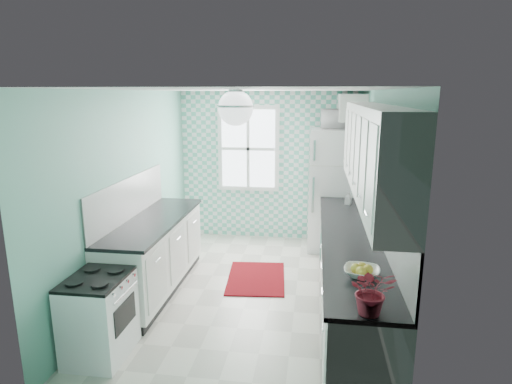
# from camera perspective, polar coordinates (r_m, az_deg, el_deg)

# --- Properties ---
(floor) EXTENTS (3.00, 4.40, 0.02)m
(floor) POSITION_cam_1_polar(r_m,az_deg,el_deg) (5.57, -0.89, -13.30)
(floor) COLOR beige
(floor) RESTS_ON ground
(ceiling) EXTENTS (3.00, 4.40, 0.02)m
(ceiling) POSITION_cam_1_polar(r_m,az_deg,el_deg) (4.99, -1.00, 13.59)
(ceiling) COLOR white
(ceiling) RESTS_ON wall_back
(wall_back) EXTENTS (3.00, 0.02, 2.50)m
(wall_back) POSITION_cam_1_polar(r_m,az_deg,el_deg) (7.29, 1.77, 3.45)
(wall_back) COLOR #67AA95
(wall_back) RESTS_ON floor
(wall_front) EXTENTS (3.00, 0.02, 2.50)m
(wall_front) POSITION_cam_1_polar(r_m,az_deg,el_deg) (3.08, -7.46, -10.23)
(wall_front) COLOR #67AA95
(wall_front) RESTS_ON floor
(wall_left) EXTENTS (0.02, 4.40, 2.50)m
(wall_left) POSITION_cam_1_polar(r_m,az_deg,el_deg) (5.57, -16.47, -0.07)
(wall_left) COLOR #67AA95
(wall_left) RESTS_ON floor
(wall_right) EXTENTS (0.02, 4.40, 2.50)m
(wall_right) POSITION_cam_1_polar(r_m,az_deg,el_deg) (5.13, 15.97, -1.14)
(wall_right) COLOR #67AA95
(wall_right) RESTS_ON floor
(accent_wall) EXTENTS (3.00, 0.01, 2.50)m
(accent_wall) POSITION_cam_1_polar(r_m,az_deg,el_deg) (7.26, 1.75, 3.42)
(accent_wall) COLOR #5BBDA2
(accent_wall) RESTS_ON wall_back
(window) EXTENTS (1.04, 0.05, 1.44)m
(window) POSITION_cam_1_polar(r_m,az_deg,el_deg) (7.24, -1.03, 5.79)
(window) COLOR white
(window) RESTS_ON wall_back
(backsplash_right) EXTENTS (0.02, 3.60, 0.51)m
(backsplash_right) POSITION_cam_1_polar(r_m,az_deg,el_deg) (4.76, 16.29, -2.94)
(backsplash_right) COLOR white
(backsplash_right) RESTS_ON wall_right
(backsplash_left) EXTENTS (0.02, 2.15, 0.51)m
(backsplash_left) POSITION_cam_1_polar(r_m,az_deg,el_deg) (5.51, -16.55, -0.81)
(backsplash_left) COLOR white
(backsplash_left) RESTS_ON wall_left
(upper_cabinets_right) EXTENTS (0.33, 3.20, 0.90)m
(upper_cabinets_right) POSITION_cam_1_polar(r_m,az_deg,el_deg) (4.40, 15.26, 5.26)
(upper_cabinets_right) COLOR silver
(upper_cabinets_right) RESTS_ON wall_right
(upper_cabinet_fridge) EXTENTS (0.40, 0.74, 0.40)m
(upper_cabinet_fridge) POSITION_cam_1_polar(r_m,az_deg,el_deg) (6.78, 12.65, 10.94)
(upper_cabinet_fridge) COLOR silver
(upper_cabinet_fridge) RESTS_ON wall_right
(ceiling_light) EXTENTS (0.34, 0.34, 0.35)m
(ceiling_light) POSITION_cam_1_polar(r_m,az_deg,el_deg) (4.21, -2.73, 11.15)
(ceiling_light) COLOR silver
(ceiling_light) RESTS_ON ceiling
(base_cabinets_right) EXTENTS (0.60, 3.60, 0.90)m
(base_cabinets_right) POSITION_cam_1_polar(r_m,az_deg,el_deg) (4.97, 12.40, -11.13)
(base_cabinets_right) COLOR white
(base_cabinets_right) RESTS_ON floor
(countertop_right) EXTENTS (0.63, 3.60, 0.04)m
(countertop_right) POSITION_cam_1_polar(r_m,az_deg,el_deg) (4.80, 12.49, -6.00)
(countertop_right) COLOR black
(countertop_right) RESTS_ON base_cabinets_right
(base_cabinets_left) EXTENTS (0.60, 2.15, 0.90)m
(base_cabinets_left) POSITION_cam_1_polar(r_m,az_deg,el_deg) (5.62, -13.35, -8.32)
(base_cabinets_left) COLOR white
(base_cabinets_left) RESTS_ON floor
(countertop_left) EXTENTS (0.63, 2.15, 0.04)m
(countertop_left) POSITION_cam_1_polar(r_m,az_deg,el_deg) (5.46, -13.46, -3.73)
(countertop_left) COLOR black
(countertop_left) RESTS_ON base_cabinets_left
(fridge) EXTENTS (0.84, 0.83, 1.93)m
(fridge) POSITION_cam_1_polar(r_m,az_deg,el_deg) (6.92, 10.56, 0.32)
(fridge) COLOR silver
(fridge) RESTS_ON floor
(stove) EXTENTS (0.52, 0.65, 0.78)m
(stove) POSITION_cam_1_polar(r_m,az_deg,el_deg) (4.45, -20.17, -15.19)
(stove) COLOR silver
(stove) RESTS_ON floor
(sink) EXTENTS (0.55, 0.46, 0.53)m
(sink) POSITION_cam_1_polar(r_m,az_deg,el_deg) (5.76, 11.95, -2.67)
(sink) COLOR silver
(sink) RESTS_ON countertop_right
(rug) EXTENTS (0.85, 1.15, 0.02)m
(rug) POSITION_cam_1_polar(r_m,az_deg,el_deg) (5.93, 0.03, -11.41)
(rug) COLOR maroon
(rug) RESTS_ON floor
(dish_towel) EXTENTS (0.10, 0.27, 0.41)m
(dish_towel) POSITION_cam_1_polar(r_m,az_deg,el_deg) (5.91, 8.66, -6.71)
(dish_towel) COLOR #69BFB8
(dish_towel) RESTS_ON base_cabinets_right
(fruit_bowl) EXTENTS (0.34, 0.34, 0.07)m
(fruit_bowl) POSITION_cam_1_polar(r_m,az_deg,el_deg) (3.80, 13.92, -10.31)
(fruit_bowl) COLOR white
(fruit_bowl) RESTS_ON countertop_right
(potted_plant) EXTENTS (0.33, 0.30, 0.35)m
(potted_plant) POSITION_cam_1_polar(r_m,az_deg,el_deg) (3.16, 15.22, -12.63)
(potted_plant) COLOR #AC1E2D
(potted_plant) RESTS_ON countertop_right
(soap_bottle) EXTENTS (0.10, 0.10, 0.17)m
(soap_bottle) POSITION_cam_1_polar(r_m,az_deg,el_deg) (6.12, 12.20, -0.84)
(soap_bottle) COLOR #8EAEB9
(soap_bottle) RESTS_ON countertop_right
(microwave) EXTENTS (0.54, 0.37, 0.29)m
(microwave) POSITION_cam_1_polar(r_m,az_deg,el_deg) (6.77, 10.96, 9.54)
(microwave) COLOR white
(microwave) RESTS_ON fridge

